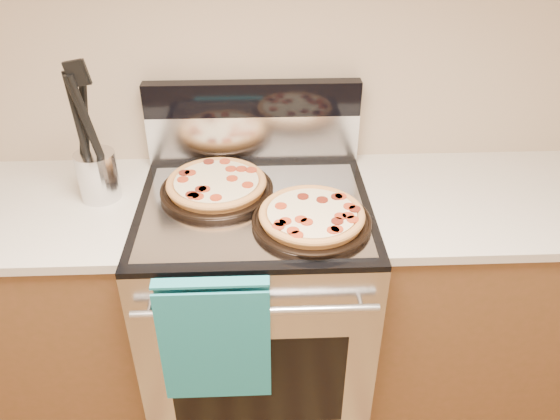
{
  "coord_description": "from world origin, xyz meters",
  "views": [
    {
      "loc": [
        0.02,
        0.15,
        1.88
      ],
      "look_at": [
        0.08,
        1.55,
        0.96
      ],
      "focal_mm": 35.0,
      "sensor_mm": 36.0,
      "label": 1
    }
  ],
  "objects_px": {
    "pepperoni_pizza_back": "(217,186)",
    "pepperoni_pizza_front": "(312,217)",
    "utensil_crock": "(98,176)",
    "range_body": "(258,310)"
  },
  "relations": [
    {
      "from": "pepperoni_pizza_back",
      "to": "pepperoni_pizza_front",
      "type": "relative_size",
      "value": 1.03
    },
    {
      "from": "pepperoni_pizza_front",
      "to": "utensil_crock",
      "type": "height_order",
      "value": "utensil_crock"
    },
    {
      "from": "pepperoni_pizza_back",
      "to": "pepperoni_pizza_front",
      "type": "bearing_deg",
      "value": -33.64
    },
    {
      "from": "range_body",
      "to": "utensil_crock",
      "type": "relative_size",
      "value": 5.51
    },
    {
      "from": "range_body",
      "to": "utensil_crock",
      "type": "height_order",
      "value": "utensil_crock"
    },
    {
      "from": "pepperoni_pizza_front",
      "to": "utensil_crock",
      "type": "distance_m",
      "value": 0.72
    },
    {
      "from": "range_body",
      "to": "pepperoni_pizza_back",
      "type": "distance_m",
      "value": 0.52
    },
    {
      "from": "pepperoni_pizza_front",
      "to": "utensil_crock",
      "type": "bearing_deg",
      "value": 162.9
    },
    {
      "from": "pepperoni_pizza_back",
      "to": "utensil_crock",
      "type": "xyz_separation_m",
      "value": [
        -0.39,
        0.01,
        0.04
      ]
    },
    {
      "from": "range_body",
      "to": "utensil_crock",
      "type": "xyz_separation_m",
      "value": [
        -0.51,
        0.08,
        0.54
      ]
    }
  ]
}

